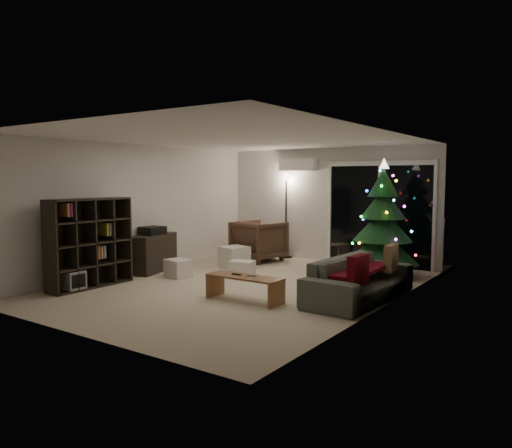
# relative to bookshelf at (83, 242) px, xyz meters

# --- Properties ---
(room) EXTENTS (6.50, 7.51, 2.60)m
(room) POSITION_rel_bookshelf_xyz_m (2.71, 3.00, 0.26)
(room) COLOR beige
(room) RESTS_ON ground
(bookshelf) EXTENTS (0.83, 1.55, 1.50)m
(bookshelf) POSITION_rel_bookshelf_xyz_m (0.00, 0.00, 0.00)
(bookshelf) COLOR black
(bookshelf) RESTS_ON floor
(media_cabinet) EXTENTS (0.73, 1.25, 0.73)m
(media_cabinet) POSITION_rel_bookshelf_xyz_m (0.00, 1.61, -0.38)
(media_cabinet) COLOR black
(media_cabinet) RESTS_ON floor
(stereo) EXTENTS (0.37, 0.44, 0.16)m
(stereo) POSITION_rel_bookshelf_xyz_m (0.00, 1.61, 0.06)
(stereo) COLOR black
(stereo) RESTS_ON media_cabinet
(armchair) EXTENTS (1.14, 1.16, 0.90)m
(armchair) POSITION_rel_bookshelf_xyz_m (1.00, 3.86, -0.30)
(armchair) COLOR #3D271F
(armchair) RESTS_ON floor
(ottoman) EXTENTS (0.61, 0.61, 0.44)m
(ottoman) POSITION_rel_bookshelf_xyz_m (1.09, 2.84, -0.53)
(ottoman) COLOR beige
(ottoman) RESTS_ON floor
(cardboard_box_a) EXTENTS (0.53, 0.45, 0.33)m
(cardboard_box_a) POSITION_rel_bookshelf_xyz_m (0.81, 1.47, -0.59)
(cardboard_box_a) COLOR white
(cardboard_box_a) RESTS_ON floor
(cardboard_box_b) EXTENTS (0.52, 0.44, 0.31)m
(cardboard_box_b) POSITION_rel_bookshelf_xyz_m (1.80, 2.13, -0.60)
(cardboard_box_b) COLOR white
(cardboard_box_b) RESTS_ON floor
(side_table) EXTENTS (0.39, 0.39, 0.45)m
(side_table) POSITION_rel_bookshelf_xyz_m (2.71, 4.40, -0.52)
(side_table) COLOR black
(side_table) RESTS_ON floor
(floor_lamp) EXTENTS (0.31, 0.31, 1.91)m
(floor_lamp) POSITION_rel_bookshelf_xyz_m (1.25, 4.61, 0.20)
(floor_lamp) COLOR black
(floor_lamp) RESTS_ON floor
(sofa) EXTENTS (0.96, 2.23, 0.64)m
(sofa) POSITION_rel_bookshelf_xyz_m (4.30, 1.74, -0.43)
(sofa) COLOR #565B53
(sofa) RESTS_ON floor
(sofa_throw) EXTENTS (0.68, 1.58, 0.05)m
(sofa_throw) POSITION_rel_bookshelf_xyz_m (4.20, 1.74, -0.29)
(sofa_throw) COLOR #4A0514
(sofa_throw) RESTS_ON sofa
(cushion_a) EXTENTS (0.16, 0.43, 0.42)m
(cushion_a) POSITION_rel_bookshelf_xyz_m (4.55, 2.39, -0.17)
(cushion_a) COLOR #7C6144
(cushion_a) RESTS_ON sofa
(cushion_b) EXTENTS (0.16, 0.43, 0.42)m
(cushion_b) POSITION_rel_bookshelf_xyz_m (4.55, 1.09, -0.17)
(cushion_b) COLOR #4A0514
(cushion_b) RESTS_ON sofa
(coffee_table) EXTENTS (1.20, 0.42, 0.38)m
(coffee_table) POSITION_rel_bookshelf_xyz_m (2.90, 0.70, -0.56)
(coffee_table) COLOR #9C6434
(coffee_table) RESTS_ON floor
(remote_a) EXTENTS (0.15, 0.04, 0.02)m
(remote_a) POSITION_rel_bookshelf_xyz_m (2.75, 0.70, -0.36)
(remote_a) COLOR black
(remote_a) RESTS_ON coffee_table
(remote_b) EXTENTS (0.15, 0.09, 0.02)m
(remote_b) POSITION_rel_bookshelf_xyz_m (3.00, 0.75, -0.36)
(remote_b) COLOR slate
(remote_b) RESTS_ON coffee_table
(christmas_tree) EXTENTS (1.38, 1.38, 2.20)m
(christmas_tree) POSITION_rel_bookshelf_xyz_m (3.90, 3.74, 0.35)
(christmas_tree) COLOR #184124
(christmas_tree) RESTS_ON floor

